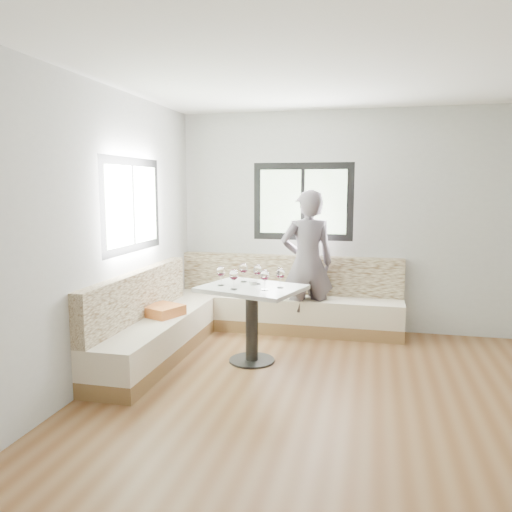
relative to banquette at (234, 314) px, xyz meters
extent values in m
cube|color=brown|center=(1.59, -1.63, -0.33)|extent=(5.00, 5.00, 0.01)
cube|color=white|center=(1.59, -1.63, 2.47)|extent=(5.00, 5.00, 0.01)
cube|color=#B7B7B2|center=(1.59, 0.87, 1.07)|extent=(5.00, 0.01, 2.80)
cube|color=#B7B7B2|center=(1.59, -4.13, 1.07)|extent=(5.00, 0.01, 2.80)
cube|color=#B7B7B2|center=(-0.91, -1.63, 1.07)|extent=(0.01, 5.00, 2.80)
cube|color=black|center=(0.69, 0.86, 1.32)|extent=(1.30, 0.02, 1.00)
cube|color=black|center=(-0.90, -0.73, 1.32)|extent=(0.02, 1.30, 1.00)
cube|color=brown|center=(0.54, 0.59, -0.25)|extent=(2.90, 0.55, 0.16)
cube|color=beige|center=(0.54, 0.59, -0.03)|extent=(2.90, 0.55, 0.29)
cube|color=beige|center=(0.54, 0.80, 0.37)|extent=(2.90, 0.14, 0.50)
cube|color=brown|center=(-0.64, -0.81, -0.25)|extent=(0.55, 2.25, 0.16)
cube|color=beige|center=(-0.64, -0.81, -0.03)|extent=(0.55, 2.25, 0.29)
cube|color=beige|center=(-0.84, -0.81, 0.37)|extent=(0.14, 2.25, 0.50)
cube|color=#DC8F3F|center=(-0.62, -0.66, 0.17)|extent=(0.48, 0.48, 0.11)
cylinder|color=black|center=(0.37, -0.63, -0.32)|extent=(0.48, 0.48, 0.02)
cylinder|color=black|center=(0.37, -0.63, 0.05)|extent=(0.13, 0.13, 0.77)
cube|color=silver|center=(0.37, -0.63, 0.46)|extent=(1.17, 1.02, 0.04)
imported|color=#5B5259|center=(0.81, 0.48, 0.57)|extent=(0.77, 0.63, 1.81)
cylinder|color=white|center=(0.36, -0.52, 0.50)|extent=(0.09, 0.09, 0.04)
sphere|color=black|center=(0.38, -0.51, 0.51)|extent=(0.02, 0.02, 0.02)
sphere|color=black|center=(0.35, -0.52, 0.51)|extent=(0.02, 0.02, 0.02)
sphere|color=black|center=(0.36, -0.54, 0.51)|extent=(0.02, 0.02, 0.02)
cylinder|color=white|center=(0.05, -0.66, 0.49)|extent=(0.07, 0.07, 0.01)
cylinder|color=white|center=(0.05, -0.66, 0.53)|extent=(0.01, 0.01, 0.09)
ellipsoid|color=white|center=(0.05, -0.66, 0.63)|extent=(0.09, 0.09, 0.11)
cylinder|color=#4A0818|center=(0.05, -0.66, 0.61)|extent=(0.06, 0.06, 0.02)
cylinder|color=white|center=(0.24, -0.83, 0.49)|extent=(0.07, 0.07, 0.01)
cylinder|color=white|center=(0.24, -0.83, 0.53)|extent=(0.01, 0.01, 0.09)
ellipsoid|color=white|center=(0.24, -0.83, 0.63)|extent=(0.09, 0.09, 0.11)
cylinder|color=#4A0818|center=(0.24, -0.83, 0.61)|extent=(0.06, 0.06, 0.02)
cylinder|color=white|center=(0.54, -0.78, 0.49)|extent=(0.07, 0.07, 0.01)
cylinder|color=white|center=(0.54, -0.78, 0.53)|extent=(0.01, 0.01, 0.09)
ellipsoid|color=white|center=(0.54, -0.78, 0.63)|extent=(0.09, 0.09, 0.11)
cylinder|color=#4A0818|center=(0.54, -0.78, 0.61)|extent=(0.06, 0.06, 0.02)
cylinder|color=white|center=(0.40, -0.50, 0.49)|extent=(0.07, 0.07, 0.01)
cylinder|color=white|center=(0.40, -0.50, 0.53)|extent=(0.01, 0.01, 0.09)
ellipsoid|color=white|center=(0.40, -0.50, 0.63)|extent=(0.09, 0.09, 0.11)
cylinder|color=#4A0818|center=(0.40, -0.50, 0.61)|extent=(0.06, 0.06, 0.02)
cylinder|color=white|center=(0.68, -0.64, 0.49)|extent=(0.07, 0.07, 0.01)
cylinder|color=white|center=(0.68, -0.64, 0.53)|extent=(0.01, 0.01, 0.09)
ellipsoid|color=white|center=(0.68, -0.64, 0.63)|extent=(0.09, 0.09, 0.11)
cylinder|color=#4A0818|center=(0.68, -0.64, 0.61)|extent=(0.06, 0.06, 0.02)
cylinder|color=white|center=(0.23, -0.42, 0.49)|extent=(0.07, 0.07, 0.01)
cylinder|color=white|center=(0.23, -0.42, 0.53)|extent=(0.01, 0.01, 0.09)
ellipsoid|color=white|center=(0.23, -0.42, 0.63)|extent=(0.09, 0.09, 0.11)
cylinder|color=#4A0818|center=(0.23, -0.42, 0.61)|extent=(0.06, 0.06, 0.02)
camera|label=1|loc=(1.59, -5.58, 1.52)|focal=35.00mm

